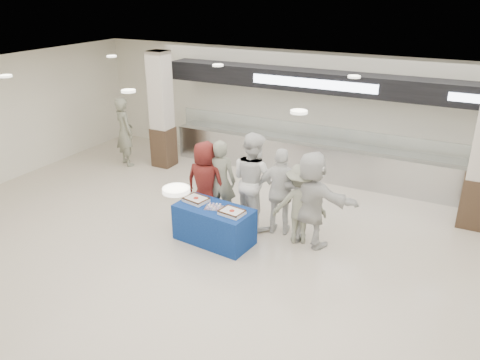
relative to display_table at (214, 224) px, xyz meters
The scene contains 14 objects.
ground 1.29m from the display_table, 62.88° to the right, with size 14.00×14.00×0.00m, color beige.
serving_line 4.40m from the display_table, 82.48° to the left, with size 8.70×0.85×2.80m.
column_left 4.77m from the display_table, 137.95° to the left, with size 0.55×0.55×3.20m.
display_table is the anchor object (origin of this frame).
sheet_cake_left 0.63m from the display_table, behind, with size 0.52×0.44×0.10m.
sheet_cake_right 0.63m from the display_table, 11.29° to the right, with size 0.49×0.41×0.09m.
cupcake_tray 0.40m from the display_table, 59.64° to the right, with size 0.39×0.33×0.06m.
civilian_maroon 1.08m from the display_table, 130.90° to the left, with size 0.88×0.57×1.80m, color maroon.
soldier_a 1.07m from the display_table, 111.07° to the left, with size 0.67×0.44×1.84m, color slate.
chef_tall 1.26m from the display_table, 69.63° to the left, with size 1.00×0.78×2.06m, color white.
chef_short 1.50m from the display_table, 42.06° to the left, with size 1.08×0.45×1.84m, color white.
soldier_b 1.75m from the display_table, 27.39° to the left, with size 1.06×0.61×1.65m, color slate.
civilian_white 1.98m from the display_table, 24.18° to the left, with size 1.81×0.57×1.95m, color silver.
soldier_bg 5.19m from the display_table, 149.07° to the left, with size 0.71×0.47×1.95m, color slate.
Camera 1 is at (3.66, -6.02, 4.80)m, focal length 35.00 mm.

